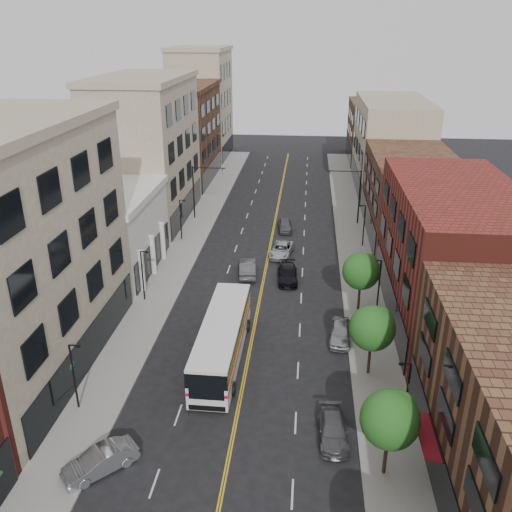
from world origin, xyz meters
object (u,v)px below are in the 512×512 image
(car_parked_mid, at_px, (333,430))
(car_parked_far, at_px, (340,332))
(car_lane_behind, at_px, (247,268))
(car_lane_a, at_px, (288,274))
(car_angle_b, at_px, (100,461))
(car_lane_c, at_px, (285,225))
(car_lane_b, at_px, (281,250))
(city_bus, at_px, (222,337))

(car_parked_mid, height_order, car_parked_far, car_parked_far)
(car_lane_behind, height_order, car_lane_a, car_lane_behind)
(car_parked_far, bearing_deg, car_angle_b, -128.41)
(car_parked_mid, height_order, car_lane_c, car_lane_c)
(car_parked_far, bearing_deg, car_lane_behind, 131.44)
(car_lane_b, bearing_deg, car_lane_a, -73.65)
(car_parked_mid, relative_size, car_lane_b, 0.89)
(car_parked_mid, bearing_deg, city_bus, 133.04)
(car_angle_b, height_order, car_parked_mid, car_angle_b)
(car_lane_a, distance_m, car_lane_b, 6.63)
(car_lane_behind, distance_m, car_lane_a, 4.41)
(city_bus, relative_size, car_angle_b, 3.00)
(car_angle_b, height_order, car_lane_b, car_angle_b)
(car_parked_mid, height_order, car_lane_behind, car_lane_behind)
(car_angle_b, xyz_separation_m, car_lane_b, (8.90, 33.74, -0.04))
(car_angle_b, relative_size, car_parked_mid, 1.00)
(car_lane_behind, xyz_separation_m, car_lane_a, (4.29, -0.99, -0.09))
(car_lane_b, bearing_deg, car_parked_far, -63.84)
(car_lane_behind, xyz_separation_m, car_lane_c, (3.30, 13.85, -0.08))
(car_lane_a, xyz_separation_m, car_lane_c, (-0.99, 14.84, 0.01))
(car_lane_a, bearing_deg, car_parked_far, -70.08)
(city_bus, height_order, car_lane_a, city_bus)
(car_parked_far, distance_m, car_lane_behind, 15.24)
(car_parked_mid, height_order, car_lane_a, car_lane_a)
(car_parked_far, relative_size, car_lane_b, 0.88)
(city_bus, bearing_deg, car_lane_c, 83.61)
(city_bus, height_order, car_lane_c, city_bus)
(car_lane_a, height_order, car_lane_c, car_lane_c)
(car_lane_behind, bearing_deg, car_lane_a, 160.41)
(car_lane_c, bearing_deg, car_parked_mid, -88.85)
(car_lane_c, bearing_deg, city_bus, -102.94)
(car_angle_b, bearing_deg, car_lane_c, 123.92)
(city_bus, distance_m, car_lane_b, 21.77)
(car_angle_b, height_order, car_lane_a, car_angle_b)
(car_parked_far, bearing_deg, car_lane_c, 107.10)
(car_lane_behind, bearing_deg, car_parked_far, 120.53)
(car_parked_mid, bearing_deg, car_lane_a, 96.78)
(car_lane_b, distance_m, car_lane_c, 8.28)
(car_angle_b, distance_m, car_lane_a, 28.93)
(city_bus, distance_m, car_lane_a, 15.61)
(car_parked_far, xyz_separation_m, car_lane_behind, (-9.20, 12.15, 0.05))
(car_angle_b, bearing_deg, car_lane_a, 115.88)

